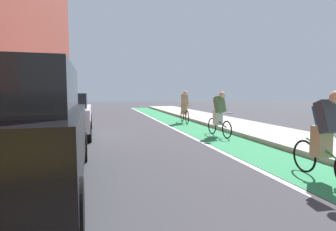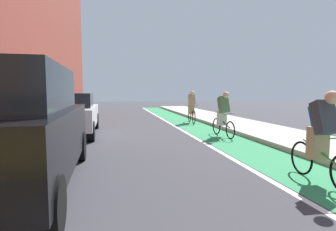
% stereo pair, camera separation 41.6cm
% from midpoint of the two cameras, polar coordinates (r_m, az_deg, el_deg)
% --- Properties ---
extents(ground_plane, '(72.40, 72.40, 0.00)m').
position_cam_midpoint_polar(ground_plane, '(8.29, -6.81, -5.97)').
color(ground_plane, '#38383D').
extents(bike_lane_paint, '(1.60, 32.91, 0.00)m').
position_cam_midpoint_polar(bike_lane_paint, '(10.87, 6.18, -3.33)').
color(bike_lane_paint, '#2D8451').
rests_on(bike_lane_paint, ground).
extents(lane_divider_stripe, '(0.12, 32.91, 0.00)m').
position_cam_midpoint_polar(lane_divider_stripe, '(10.59, 1.61, -3.52)').
color(lane_divider_stripe, white).
rests_on(lane_divider_stripe, ground).
extents(sidewalk_right, '(2.57, 32.91, 0.14)m').
position_cam_midpoint_polar(sidewalk_right, '(11.76, 15.75, -2.52)').
color(sidewalk_right, '#A8A59E').
rests_on(sidewalk_right, ground).
extents(parked_suv_black, '(2.07, 4.47, 1.98)m').
position_cam_midpoint_polar(parked_suv_black, '(4.81, -31.41, -2.39)').
color(parked_suv_black, black).
rests_on(parked_suv_black, ground).
extents(parked_sedan_white, '(1.93, 4.25, 1.53)m').
position_cam_midpoint_polar(parked_sedan_white, '(10.35, -22.24, 0.27)').
color(parked_sedan_white, silver).
rests_on(parked_sedan_white, ground).
extents(cyclist_mid, '(0.48, 1.69, 1.60)m').
position_cam_midpoint_polar(cyclist_mid, '(5.38, 28.62, -3.39)').
color(cyclist_mid, black).
rests_on(cyclist_mid, ground).
extents(cyclist_trailing, '(0.48, 1.65, 1.58)m').
position_cam_midpoint_polar(cyclist_trailing, '(9.67, 9.61, 0.61)').
color(cyclist_trailing, black).
rests_on(cyclist_trailing, ground).
extents(cyclist_far, '(0.48, 1.74, 1.62)m').
position_cam_midpoint_polar(cyclist_far, '(13.69, 2.67, 1.99)').
color(cyclist_far, black).
rests_on(cyclist_far, ground).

